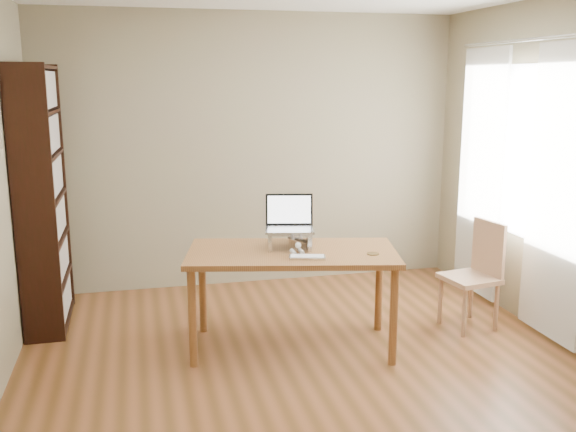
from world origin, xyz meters
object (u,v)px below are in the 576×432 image
(cat, at_px, (291,239))
(desk, at_px, (292,262))
(keyboard, at_px, (307,257))
(chair, at_px, (477,271))
(laptop, at_px, (288,221))
(bookshelf, at_px, (43,198))

(cat, bearing_deg, desk, -98.35)
(keyboard, relative_size, chair, 0.32)
(chair, bearing_deg, cat, 168.07)
(chair, bearing_deg, laptop, 166.91)
(laptop, relative_size, cat, 0.84)
(laptop, distance_m, keyboard, 0.41)
(bookshelf, relative_size, laptop, 5.24)
(cat, bearing_deg, bookshelf, 156.11)
(desk, relative_size, keyboard, 6.01)
(desk, relative_size, laptop, 4.12)
(bookshelf, distance_m, desk, 2.09)
(keyboard, bearing_deg, chair, 24.87)
(bookshelf, xyz_separation_m, desk, (1.82, -0.95, -0.39))
(keyboard, distance_m, cat, 0.34)
(desk, distance_m, chair, 1.56)
(bookshelf, xyz_separation_m, chair, (3.37, -0.90, -0.58))
(chair, bearing_deg, keyboard, -179.38)
(laptop, height_order, cat, laptop)
(bookshelf, distance_m, chair, 3.53)
(laptop, relative_size, keyboard, 1.46)
(bookshelf, bearing_deg, laptop, -23.89)
(desk, height_order, chair, chair)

